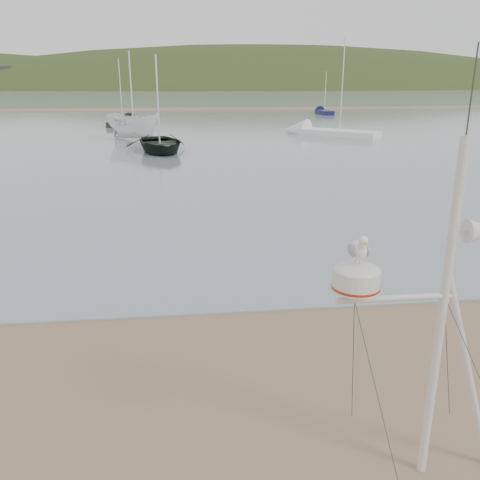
{
  "coord_description": "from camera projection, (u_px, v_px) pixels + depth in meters",
  "views": [
    {
      "loc": [
        1.52,
        -5.32,
        4.61
      ],
      "look_at": [
        2.25,
        1.0,
        2.55
      ],
      "focal_mm": 38.0,
      "sensor_mm": 36.0,
      "label": 1
    }
  ],
  "objects": [
    {
      "name": "ground",
      "position": [
        69.0,
        467.0,
        6.28
      ],
      "size": [
        560.0,
        560.0,
        0.0
      ],
      "primitive_type": "plane",
      "color": "#7E6148",
      "rests_on": "ground"
    },
    {
      "name": "water",
      "position": [
        173.0,
        95.0,
        131.02
      ],
      "size": [
        560.0,
        256.0,
        0.04
      ],
      "primitive_type": "cube",
      "color": "gray",
      "rests_on": "ground"
    },
    {
      "name": "sandbar",
      "position": [
        168.0,
        109.0,
        72.41
      ],
      "size": [
        560.0,
        7.0,
        0.07
      ],
      "primitive_type": "cube",
      "color": "#7E6148",
      "rests_on": "water"
    },
    {
      "name": "hill_ridge",
      "position": [
        217.0,
        131.0,
        236.47
      ],
      "size": [
        620.0,
        180.0,
        80.0
      ],
      "color": "#253515",
      "rests_on": "ground"
    },
    {
      "name": "far_cottages",
      "position": [
        182.0,
        78.0,
        190.61
      ],
      "size": [
        294.4,
        6.3,
        8.0
      ],
      "color": "white",
      "rests_on": "ground"
    },
    {
      "name": "mast_rig",
      "position": [
        429.0,
        389.0,
        5.83
      ],
      "size": [
        2.18,
        2.33,
        4.93
      ],
      "color": "silver",
      "rests_on": "ground"
    },
    {
      "name": "boat_dark",
      "position": [
        158.0,
        107.0,
        31.17
      ],
      "size": [
        4.05,
        1.89,
        5.47
      ],
      "primitive_type": "imported",
      "rotation": [
        0.0,
        0.0,
        0.2
      ],
      "color": "black",
      "rests_on": "water"
    },
    {
      "name": "boat_white",
      "position": [
        132.0,
        103.0,
        37.25
      ],
      "size": [
        2.88,
        2.88,
        5.34
      ],
      "primitive_type": "imported",
      "rotation": [
        0.0,
        0.0,
        0.79
      ],
      "color": "white",
      "rests_on": "water"
    },
    {
      "name": "sailboat_white_near",
      "position": [
        313.0,
        132.0,
        41.4
      ],
      "size": [
        7.45,
        6.8,
        8.04
      ],
      "color": "white",
      "rests_on": "ground"
    },
    {
      "name": "sailboat_blue_far",
      "position": [
        321.0,
        111.0,
        64.79
      ],
      "size": [
        1.45,
        5.52,
        5.52
      ],
      "color": "#121340",
      "rests_on": "ground"
    },
    {
      "name": "sailboat_dark_mid",
      "position": [
        128.0,
        121.0,
        50.9
      ],
      "size": [
        2.95,
        6.93,
        6.7
      ],
      "color": "black",
      "rests_on": "ground"
    }
  ]
}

